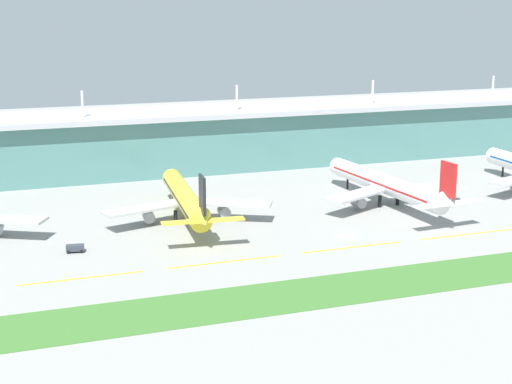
# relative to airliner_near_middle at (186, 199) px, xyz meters

# --- Properties ---
(ground_plane) EXTENTS (600.00, 600.00, 0.00)m
(ground_plane) POSITION_rel_airliner_near_middle_xyz_m (36.48, -29.14, -6.45)
(ground_plane) COLOR gray
(terminal_building) EXTENTS (288.00, 34.00, 31.34)m
(terminal_building) POSITION_rel_airliner_near_middle_xyz_m (36.48, 68.95, 4.93)
(terminal_building) COLOR slate
(terminal_building) RESTS_ON ground
(airliner_near_middle) EXTENTS (48.57, 63.84, 18.90)m
(airliner_near_middle) POSITION_rel_airliner_near_middle_xyz_m (0.00, 0.00, 0.00)
(airliner_near_middle) COLOR yellow
(airliner_near_middle) RESTS_ON ground
(airliner_far_middle) EXTENTS (48.67, 68.54, 18.90)m
(airliner_far_middle) POSITION_rel_airliner_near_middle_xyz_m (62.49, -3.49, 0.01)
(airliner_far_middle) COLOR white
(airliner_far_middle) RESTS_ON ground
(taxiway_stripe_west) EXTENTS (28.00, 0.70, 0.04)m
(taxiway_stripe_west) POSITION_rel_airliner_near_middle_xyz_m (-34.52, -38.72, -6.43)
(taxiway_stripe_west) COLOR yellow
(taxiway_stripe_west) RESTS_ON ground
(taxiway_stripe_mid_west) EXTENTS (28.00, 0.70, 0.04)m
(taxiway_stripe_mid_west) POSITION_rel_airliner_near_middle_xyz_m (-0.52, -38.72, -6.43)
(taxiway_stripe_mid_west) COLOR yellow
(taxiway_stripe_mid_west) RESTS_ON ground
(taxiway_stripe_centre) EXTENTS (28.00, 0.70, 0.04)m
(taxiway_stripe_centre) POSITION_rel_airliner_near_middle_xyz_m (33.48, -38.72, -6.43)
(taxiway_stripe_centre) COLOR yellow
(taxiway_stripe_centre) RESTS_ON ground
(taxiway_stripe_mid_east) EXTENTS (28.00, 0.70, 0.04)m
(taxiway_stripe_mid_east) POSITION_rel_airliner_near_middle_xyz_m (67.48, -38.72, -6.43)
(taxiway_stripe_mid_east) COLOR yellow
(taxiway_stripe_mid_east) RESTS_ON ground
(grass_verge) EXTENTS (300.00, 18.00, 0.10)m
(grass_verge) POSITION_rel_airliner_near_middle_xyz_m (36.48, -64.69, -6.40)
(grass_verge) COLOR #3D702D
(grass_verge) RESTS_ON ground
(pushback_tug) EXTENTS (4.72, 3.10, 1.85)m
(pushback_tug) POSITION_rel_airliner_near_middle_xyz_m (-33.47, -18.85, -5.35)
(pushback_tug) COLOR #333842
(pushback_tug) RESTS_ON ground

